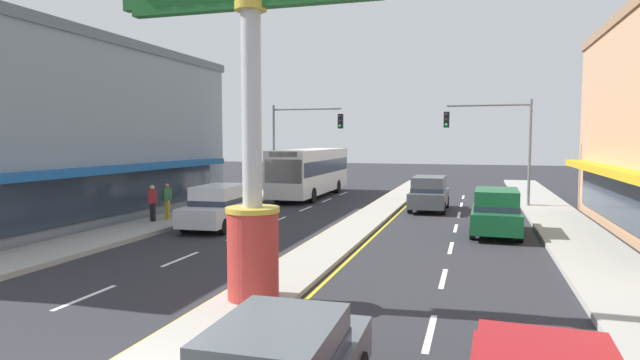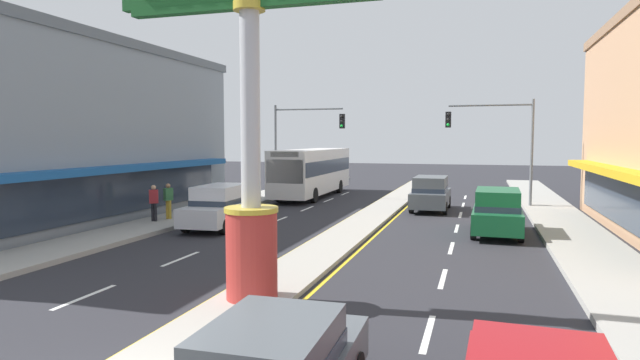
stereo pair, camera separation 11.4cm
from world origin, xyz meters
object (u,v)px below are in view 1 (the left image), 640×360
(traffic_light_left_side, at_px, (299,135))
(bus_near_right_lane, at_px, (311,170))
(pedestrian_near_kerb, at_px, (167,199))
(suv_far_left_oncoming, at_px, (429,193))
(traffic_light_right_side, at_px, (497,134))
(suv_kerb_right, at_px, (219,206))
(pedestrian_far_side, at_px, (153,201))
(district_sign, at_px, (252,130))
(suv_mid_left_lane, at_px, (496,211))
(storefront_left, at_px, (34,131))

(traffic_light_left_side, xyz_separation_m, bus_near_right_lane, (0.29, 1.74, -2.38))
(pedestrian_near_kerb, bearing_deg, suv_far_left_oncoming, 34.27)
(traffic_light_left_side, height_order, traffic_light_right_side, same)
(traffic_light_left_side, xyz_separation_m, suv_kerb_right, (0.28, -11.73, -3.26))
(traffic_light_left_side, relative_size, pedestrian_far_side, 3.71)
(district_sign, bearing_deg, bus_near_right_lane, 104.31)
(suv_kerb_right, xyz_separation_m, pedestrian_far_side, (-3.27, -0.20, 0.14))
(district_sign, height_order, suv_mid_left_lane, district_sign)
(bus_near_right_lane, bearing_deg, traffic_light_right_side, -11.61)
(storefront_left, bearing_deg, suv_kerb_right, 5.54)
(suv_far_left_oncoming, distance_m, suv_kerb_right, 11.98)
(district_sign, distance_m, traffic_light_right_side, 21.46)
(bus_near_right_lane, height_order, suv_mid_left_lane, bus_near_right_lane)
(traffic_light_right_side, bearing_deg, suv_far_left_oncoming, -145.07)
(traffic_light_left_side, bearing_deg, suv_far_left_oncoming, -20.36)
(traffic_light_right_side, relative_size, pedestrian_near_kerb, 3.69)
(district_sign, relative_size, suv_kerb_right, 1.75)
(pedestrian_near_kerb, bearing_deg, storefront_left, -165.91)
(district_sign, distance_m, suv_kerb_right, 11.66)
(bus_near_right_lane, bearing_deg, traffic_light_left_side, -99.33)
(suv_far_left_oncoming, height_order, pedestrian_near_kerb, suv_far_left_oncoming)
(pedestrian_near_kerb, bearing_deg, suv_kerb_right, -11.98)
(district_sign, distance_m, suv_mid_left_lane, 13.10)
(traffic_light_left_side, xyz_separation_m, pedestrian_near_kerb, (-2.77, -11.08, -3.12))
(bus_near_right_lane, bearing_deg, district_sign, -75.69)
(suv_mid_left_lane, relative_size, suv_kerb_right, 0.99)
(storefront_left, xyz_separation_m, bus_near_right_lane, (9.19, 14.35, -2.46))
(storefront_left, height_order, suv_mid_left_lane, storefront_left)
(storefront_left, relative_size, suv_kerb_right, 4.64)
(storefront_left, relative_size, pedestrian_near_kerb, 12.99)
(suv_far_left_oncoming, relative_size, suv_kerb_right, 0.98)
(storefront_left, bearing_deg, suv_mid_left_lane, 7.10)
(bus_near_right_lane, relative_size, suv_mid_left_lane, 2.42)
(bus_near_right_lane, xyz_separation_m, suv_far_left_oncoming, (8.45, -4.98, -0.88))
(suv_kerb_right, distance_m, pedestrian_near_kerb, 3.13)
(district_sign, xyz_separation_m, storefront_left, (-15.07, 8.67, 0.19))
(suv_mid_left_lane, bearing_deg, pedestrian_near_kerb, -175.87)
(traffic_light_left_side, height_order, pedestrian_near_kerb, traffic_light_left_side)
(bus_near_right_lane, relative_size, suv_far_left_oncoming, 2.43)
(traffic_light_left_side, bearing_deg, suv_mid_left_lane, -39.76)
(storefront_left, height_order, pedestrian_far_side, storefront_left)
(district_sign, bearing_deg, suv_mid_left_lane, 62.51)
(traffic_light_right_side, bearing_deg, district_sign, -106.68)
(storefront_left, bearing_deg, bus_near_right_lane, 57.36)
(bus_near_right_lane, height_order, pedestrian_far_side, bus_near_right_lane)
(traffic_light_left_side, bearing_deg, storefront_left, -125.22)
(district_sign, distance_m, traffic_light_left_side, 22.16)
(suv_kerb_right, relative_size, pedestrian_far_side, 2.81)
(traffic_light_right_side, distance_m, suv_mid_left_lane, 9.84)
(storefront_left, distance_m, bus_near_right_lane, 17.22)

